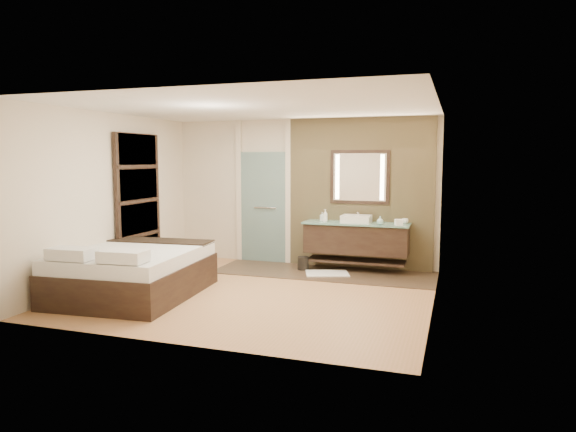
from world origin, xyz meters
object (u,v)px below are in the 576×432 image
(vanity, at_px, (356,239))
(waste_bin, at_px, (303,263))
(mirror_unit, at_px, (360,177))
(bed, at_px, (134,272))

(vanity, height_order, waste_bin, vanity)
(mirror_unit, distance_m, waste_bin, 1.84)
(mirror_unit, bearing_deg, waste_bin, -152.60)
(vanity, relative_size, waste_bin, 7.57)
(mirror_unit, relative_size, waste_bin, 4.34)
(vanity, distance_m, waste_bin, 1.04)
(bed, bearing_deg, mirror_unit, 41.78)
(vanity, xyz_separation_m, mirror_unit, (0.00, 0.24, 1.07))
(bed, bearing_deg, waste_bin, 47.98)
(vanity, distance_m, bed, 3.80)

